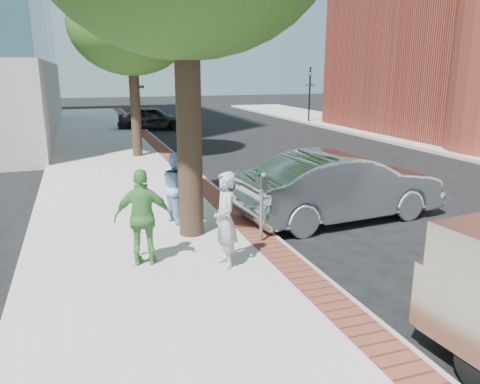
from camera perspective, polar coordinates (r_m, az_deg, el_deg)
name	(u,v)px	position (r m, az deg, el deg)	size (l,w,h in m)	color
ground	(248,270)	(8.73, 0.96, -9.53)	(120.00, 120.00, 0.00)	black
sidewalk	(123,180)	(15.92, -14.11, 1.48)	(5.00, 60.00, 0.15)	#9E9991
brick_strip	(188,173)	(16.22, -6.37, 2.37)	(0.60, 60.00, 0.01)	brown
curb	(198,174)	(16.32, -5.17, 2.18)	(0.10, 60.00, 0.15)	gray
signal_near	(139,93)	(29.73, -12.24, 11.75)	(0.70, 0.15, 3.80)	black
signal_far	(310,90)	(33.21, 8.50, 12.18)	(0.70, 0.15, 3.80)	black
tree_far	(131,24)	(19.69, -13.18, 19.29)	(4.80, 4.80, 7.14)	black
parking_meter	(262,192)	(9.39, 2.66, 0.02)	(0.12, 0.32, 1.47)	gray
person_gray	(225,220)	(8.25, -1.81, -3.43)	(0.63, 0.41, 1.73)	#9C9CA0
person_officer	(177,187)	(10.86, -7.69, 0.58)	(0.79, 0.61, 1.62)	#93B2E4
person_green	(143,217)	(8.51, -11.69, -3.06)	(1.03, 0.43, 1.76)	#488C40
sedan_silver	(341,186)	(11.65, 12.22, 0.72)	(1.78, 5.10, 1.68)	#AEB1B5
bg_car	(152,118)	(29.63, -10.65, 8.84)	(1.70, 4.21, 1.44)	black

